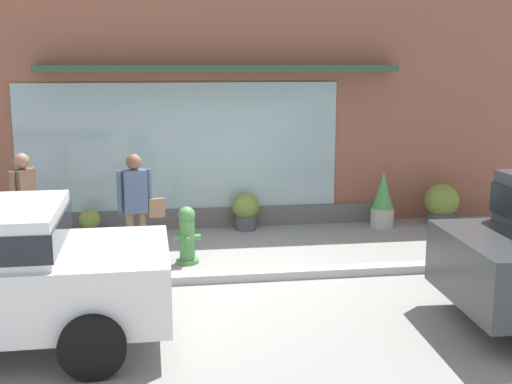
{
  "coord_description": "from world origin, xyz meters",
  "views": [
    {
      "loc": [
        -1.22,
        -9.2,
        3.04
      ],
      "look_at": [
        0.38,
        1.2,
        0.98
      ],
      "focal_mm": 47.2,
      "sensor_mm": 36.0,
      "label": 1
    }
  ],
  "objects_px": {
    "pedestrian_with_handbag": "(137,201)",
    "potted_plant_corner_tall": "(90,223)",
    "potted_plant_window_center": "(442,204)",
    "potted_plant_by_entrance": "(246,210)",
    "potted_plant_window_right": "(383,200)",
    "fire_hydrant": "(187,235)",
    "pedestrian_passerby": "(24,201)"
  },
  "relations": [
    {
      "from": "potted_plant_window_center",
      "to": "potted_plant_window_right",
      "type": "xyz_separation_m",
      "value": [
        -1.17,
        -0.04,
        0.11
      ]
    },
    {
      "from": "potted_plant_corner_tall",
      "to": "potted_plant_by_entrance",
      "type": "relative_size",
      "value": 0.77
    },
    {
      "from": "pedestrian_passerby",
      "to": "potted_plant_window_center",
      "type": "height_order",
      "value": "pedestrian_passerby"
    },
    {
      "from": "fire_hydrant",
      "to": "potted_plant_by_entrance",
      "type": "bearing_deg",
      "value": 58.87
    },
    {
      "from": "potted_plant_by_entrance",
      "to": "fire_hydrant",
      "type": "bearing_deg",
      "value": -121.13
    },
    {
      "from": "pedestrian_with_handbag",
      "to": "potted_plant_window_right",
      "type": "xyz_separation_m",
      "value": [
        4.44,
        1.86,
        -0.51
      ]
    },
    {
      "from": "fire_hydrant",
      "to": "potted_plant_corner_tall",
      "type": "distance_m",
      "value": 2.35
    },
    {
      "from": "fire_hydrant",
      "to": "potted_plant_corner_tall",
      "type": "bearing_deg",
      "value": 132.95
    },
    {
      "from": "potted_plant_by_entrance",
      "to": "potted_plant_window_center",
      "type": "xyz_separation_m",
      "value": [
        3.72,
        -0.14,
        0.03
      ]
    },
    {
      "from": "potted_plant_window_right",
      "to": "potted_plant_window_center",
      "type": "bearing_deg",
      "value": 1.88
    },
    {
      "from": "fire_hydrant",
      "to": "potted_plant_corner_tall",
      "type": "height_order",
      "value": "fire_hydrant"
    },
    {
      "from": "fire_hydrant",
      "to": "pedestrian_with_handbag",
      "type": "distance_m",
      "value": 0.93
    },
    {
      "from": "potted_plant_by_entrance",
      "to": "potted_plant_window_right",
      "type": "bearing_deg",
      "value": -4.13
    },
    {
      "from": "potted_plant_window_right",
      "to": "potted_plant_by_entrance",
      "type": "bearing_deg",
      "value": 175.87
    },
    {
      "from": "potted_plant_by_entrance",
      "to": "potted_plant_window_right",
      "type": "relative_size",
      "value": 0.65
    },
    {
      "from": "fire_hydrant",
      "to": "potted_plant_by_entrance",
      "type": "distance_m",
      "value": 2.26
    },
    {
      "from": "fire_hydrant",
      "to": "potted_plant_window_right",
      "type": "xyz_separation_m",
      "value": [
        3.71,
        1.75,
        0.06
      ]
    },
    {
      "from": "pedestrian_with_handbag",
      "to": "potted_plant_window_center",
      "type": "xyz_separation_m",
      "value": [
        5.62,
        1.9,
        -0.62
      ]
    },
    {
      "from": "potted_plant_window_center",
      "to": "potted_plant_window_right",
      "type": "distance_m",
      "value": 1.18
    },
    {
      "from": "potted_plant_window_center",
      "to": "pedestrian_with_handbag",
      "type": "bearing_deg",
      "value": -161.34
    },
    {
      "from": "potted_plant_corner_tall",
      "to": "potted_plant_window_right",
      "type": "bearing_deg",
      "value": 0.34
    },
    {
      "from": "pedestrian_passerby",
      "to": "fire_hydrant",
      "type": "bearing_deg",
      "value": 120.05
    },
    {
      "from": "pedestrian_passerby",
      "to": "potted_plant_window_right",
      "type": "distance_m",
      "value": 6.31
    },
    {
      "from": "fire_hydrant",
      "to": "potted_plant_window_right",
      "type": "relative_size",
      "value": 0.84
    },
    {
      "from": "potted_plant_window_right",
      "to": "fire_hydrant",
      "type": "bearing_deg",
      "value": -154.76
    },
    {
      "from": "pedestrian_with_handbag",
      "to": "potted_plant_corner_tall",
      "type": "distance_m",
      "value": 2.15
    },
    {
      "from": "potted_plant_corner_tall",
      "to": "potted_plant_window_center",
      "type": "bearing_deg",
      "value": 0.62
    },
    {
      "from": "pedestrian_with_handbag",
      "to": "potted_plant_corner_tall",
      "type": "relative_size",
      "value": 3.24
    },
    {
      "from": "potted_plant_by_entrance",
      "to": "potted_plant_window_center",
      "type": "relative_size",
      "value": 0.89
    },
    {
      "from": "pedestrian_with_handbag",
      "to": "potted_plant_window_right",
      "type": "relative_size",
      "value": 1.63
    },
    {
      "from": "pedestrian_with_handbag",
      "to": "pedestrian_passerby",
      "type": "distance_m",
      "value": 1.64
    },
    {
      "from": "pedestrian_passerby",
      "to": "potted_plant_corner_tall",
      "type": "height_order",
      "value": "pedestrian_passerby"
    }
  ]
}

